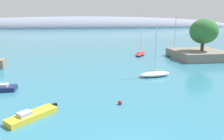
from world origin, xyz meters
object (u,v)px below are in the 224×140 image
object	(u,v)px
tree_clump_shore	(204,31)
sailboat_white_near_shore	(155,74)
sailboat_teal_mid_mooring	(174,54)
sailboat_red_outer_mooring	(140,53)
mooring_buoy_red	(120,102)
motorboat_yellow_alongside_breakwater	(32,115)

from	to	relation	value
tree_clump_shore	sailboat_white_near_shore	distance (m)	23.87
sailboat_white_near_shore	sailboat_teal_mid_mooring	distance (m)	24.06
tree_clump_shore	sailboat_red_outer_mooring	xyz separation A→B (m)	(-13.66, 8.78, -6.63)
sailboat_white_near_shore	tree_clump_shore	bearing A→B (deg)	-149.62
sailboat_teal_mid_mooring	mooring_buoy_red	xyz separation A→B (m)	(-21.76, -31.96, -0.30)
sailboat_white_near_shore	mooring_buoy_red	size ratio (longest dim) A/B	17.98
tree_clump_shore	motorboat_yellow_alongside_breakwater	size ratio (longest dim) A/B	1.57
sailboat_teal_mid_mooring	motorboat_yellow_alongside_breakwater	distance (m)	46.60
sailboat_white_near_shore	sailboat_red_outer_mooring	xyz separation A→B (m)	(4.23, 23.16, -0.08)
tree_clump_shore	sailboat_white_near_shore	xyz separation A→B (m)	(-17.89, -14.38, -6.55)
motorboat_yellow_alongside_breakwater	mooring_buoy_red	bearing A→B (deg)	149.82
tree_clump_shore	mooring_buoy_red	xyz separation A→B (m)	(-26.61, -26.12, -6.83)
tree_clump_shore	sailboat_white_near_shore	world-z (taller)	tree_clump_shore
sailboat_white_near_shore	sailboat_teal_mid_mooring	size ratio (longest dim) A/B	0.87
sailboat_white_near_shore	sailboat_red_outer_mooring	distance (m)	23.54
sailboat_white_near_shore	sailboat_red_outer_mooring	bearing A→B (deg)	-108.77
sailboat_white_near_shore	motorboat_yellow_alongside_breakwater	bearing A→B (deg)	28.34
sailboat_red_outer_mooring	motorboat_yellow_alongside_breakwater	distance (m)	43.59
motorboat_yellow_alongside_breakwater	sailboat_red_outer_mooring	bearing A→B (deg)	-164.30
sailboat_white_near_shore	sailboat_red_outer_mooring	world-z (taller)	sailboat_white_near_shore
tree_clump_shore	sailboat_red_outer_mooring	world-z (taller)	tree_clump_shore
sailboat_white_near_shore	sailboat_teal_mid_mooring	xyz separation A→B (m)	(13.04, 20.22, 0.03)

